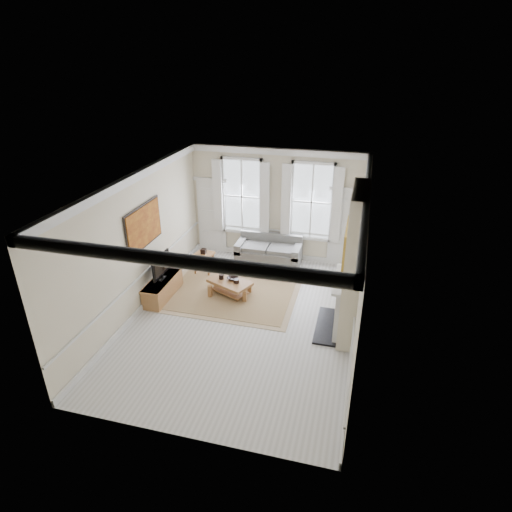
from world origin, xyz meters
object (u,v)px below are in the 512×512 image
(coffee_table, at_px, (230,284))
(tv_stand, at_px, (163,288))
(side_table, at_px, (204,257))
(sofa, at_px, (269,252))

(coffee_table, distance_m, tv_stand, 1.76)
(coffee_table, bearing_deg, tv_stand, -138.94)
(side_table, distance_m, tv_stand, 1.69)
(side_table, xyz_separation_m, tv_stand, (-0.55, -1.58, -0.22))
(sofa, bearing_deg, side_table, -148.56)
(tv_stand, bearing_deg, sofa, 49.33)
(coffee_table, xyz_separation_m, tv_stand, (-1.67, -0.54, -0.07))
(side_table, relative_size, coffee_table, 0.47)
(side_table, height_order, coffee_table, side_table)
(sofa, bearing_deg, tv_stand, -130.67)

